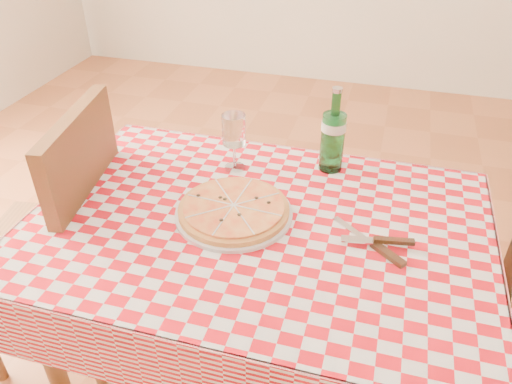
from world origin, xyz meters
TOP-DOWN VIEW (x-y plane):
  - dining_table at (0.00, 0.00)m, footprint 1.20×0.80m
  - tablecloth at (0.00, 0.00)m, footprint 1.30×0.90m
  - chair_far at (-0.67, 0.01)m, footprint 0.52×0.52m
  - pizza_plate at (-0.07, 0.01)m, footprint 0.37×0.37m
  - water_bottle at (0.15, 0.35)m, footprint 0.10×0.10m
  - wine_glass at (-0.15, 0.26)m, footprint 0.09×0.09m
  - cutlery at (0.32, -0.01)m, footprint 0.31×0.27m

SIDE VIEW (x-z plane):
  - chair_far at x=-0.67m, z-range 0.07..1.08m
  - dining_table at x=0.00m, z-range 0.28..1.03m
  - tablecloth at x=0.00m, z-range 0.75..0.76m
  - cutlery at x=0.32m, z-range 0.76..0.79m
  - pizza_plate at x=-0.07m, z-range 0.76..0.80m
  - wine_glass at x=-0.15m, z-range 0.76..0.95m
  - water_bottle at x=0.15m, z-range 0.76..1.04m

